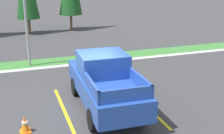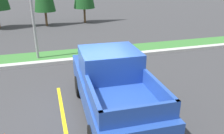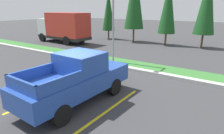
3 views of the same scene
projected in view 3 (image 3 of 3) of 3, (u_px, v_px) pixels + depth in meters
name	position (u px, v px, depth m)	size (l,w,h in m)	color
ground_plane	(73.00, 95.00, 9.01)	(120.00, 120.00, 0.00)	#38383A
parking_line_near	(53.00, 93.00, 9.26)	(0.12, 4.80, 0.01)	yellow
parking_line_far	(106.00, 112.00, 7.58)	(0.12, 4.80, 0.01)	yellow
curb_strip	(127.00, 68.00, 12.95)	(56.00, 0.40, 0.15)	#B2B2AD
grass_median	(135.00, 65.00, 13.84)	(56.00, 1.80, 0.06)	#387533
pickup_truck_main	(77.00, 78.00, 8.16)	(2.10, 5.29, 2.10)	black
cargo_truck_distant	(64.00, 27.00, 22.50)	(6.89, 2.72, 3.40)	black
street_light	(112.00, 10.00, 13.42)	(0.24, 1.49, 6.40)	gray
cypress_tree_leftmost	(108.00, 10.00, 24.81)	(1.61, 1.61, 6.19)	brown
cypress_tree_center	(168.00, 5.00, 20.30)	(1.84, 1.84, 7.08)	brown
cypress_tree_right_inner	(207.00, 1.00, 18.67)	(1.98, 1.98, 7.62)	brown
traffic_cone	(17.00, 87.00, 9.26)	(0.36, 0.36, 0.60)	orange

